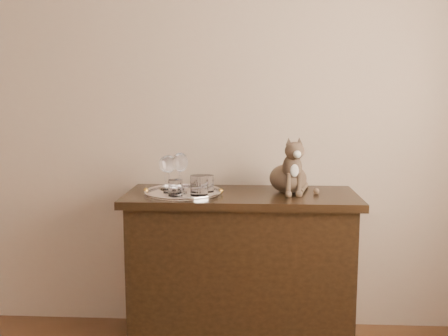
{
  "coord_description": "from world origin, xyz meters",
  "views": [
    {
      "loc": [
        0.65,
        -0.6,
        1.35
      ],
      "look_at": [
        0.51,
        1.95,
        0.98
      ],
      "focal_mm": 40.0,
      "sensor_mm": 36.0,
      "label": 1
    }
  ],
  "objects_px": {
    "wine_glass_a": "(165,173)",
    "wine_glass_c": "(169,174)",
    "wine_glass_b": "(179,171)",
    "sideboard": "(241,272)",
    "wine_glass_d": "(180,173)",
    "tray": "(183,193)",
    "tumbler_a": "(199,185)",
    "tumbler_b": "(175,188)",
    "tumbler_c": "(206,183)",
    "cat": "(288,164)"
  },
  "relations": [
    {
      "from": "cat",
      "to": "tumbler_a",
      "type": "bearing_deg",
      "value": -174.12
    },
    {
      "from": "tumbler_a",
      "to": "tumbler_b",
      "type": "relative_size",
      "value": 1.25
    },
    {
      "from": "tray",
      "to": "wine_glass_a",
      "type": "bearing_deg",
      "value": 141.71
    },
    {
      "from": "wine_glass_a",
      "to": "tray",
      "type": "bearing_deg",
      "value": -38.29
    },
    {
      "from": "wine_glass_a",
      "to": "tumbler_c",
      "type": "height_order",
      "value": "wine_glass_a"
    },
    {
      "from": "wine_glass_a",
      "to": "wine_glass_c",
      "type": "relative_size",
      "value": 0.92
    },
    {
      "from": "wine_glass_a",
      "to": "wine_glass_c",
      "type": "distance_m",
      "value": 0.09
    },
    {
      "from": "tumbler_b",
      "to": "wine_glass_b",
      "type": "bearing_deg",
      "value": 92.81
    },
    {
      "from": "tumbler_a",
      "to": "wine_glass_a",
      "type": "bearing_deg",
      "value": 142.64
    },
    {
      "from": "wine_glass_a",
      "to": "wine_glass_b",
      "type": "bearing_deg",
      "value": 5.45
    },
    {
      "from": "wine_glass_d",
      "to": "tumbler_a",
      "type": "distance_m",
      "value": 0.13
    },
    {
      "from": "sideboard",
      "to": "wine_glass_d",
      "type": "height_order",
      "value": "wine_glass_d"
    },
    {
      "from": "wine_glass_a",
      "to": "tumbler_a",
      "type": "distance_m",
      "value": 0.25
    },
    {
      "from": "wine_glass_b",
      "to": "tumbler_a",
      "type": "height_order",
      "value": "wine_glass_b"
    },
    {
      "from": "wine_glass_d",
      "to": "cat",
      "type": "relative_size",
      "value": 0.7
    },
    {
      "from": "wine_glass_d",
      "to": "tumbler_a",
      "type": "xyz_separation_m",
      "value": [
        0.1,
        -0.05,
        -0.05
      ]
    },
    {
      "from": "tumbler_a",
      "to": "cat",
      "type": "distance_m",
      "value": 0.48
    },
    {
      "from": "sideboard",
      "to": "wine_glass_a",
      "type": "relative_size",
      "value": 6.75
    },
    {
      "from": "cat",
      "to": "wine_glass_d",
      "type": "bearing_deg",
      "value": 177.63
    },
    {
      "from": "tray",
      "to": "wine_glass_d",
      "type": "height_order",
      "value": "wine_glass_d"
    },
    {
      "from": "cat",
      "to": "wine_glass_c",
      "type": "bearing_deg",
      "value": 175.07
    },
    {
      "from": "wine_glass_a",
      "to": "tumbler_b",
      "type": "height_order",
      "value": "wine_glass_a"
    },
    {
      "from": "tray",
      "to": "wine_glass_d",
      "type": "xyz_separation_m",
      "value": [
        -0.01,
        -0.01,
        0.11
      ]
    },
    {
      "from": "tumbler_b",
      "to": "cat",
      "type": "bearing_deg",
      "value": 16.16
    },
    {
      "from": "cat",
      "to": "wine_glass_a",
      "type": "bearing_deg",
      "value": 167.78
    },
    {
      "from": "wine_glass_d",
      "to": "tumbler_b",
      "type": "height_order",
      "value": "wine_glass_d"
    },
    {
      "from": "tumbler_c",
      "to": "wine_glass_a",
      "type": "bearing_deg",
      "value": 165.72
    },
    {
      "from": "cat",
      "to": "wine_glass_b",
      "type": "bearing_deg",
      "value": 167.03
    },
    {
      "from": "wine_glass_d",
      "to": "wine_glass_b",
      "type": "bearing_deg",
      "value": 102.94
    },
    {
      "from": "tray",
      "to": "wine_glass_c",
      "type": "bearing_deg",
      "value": 176.36
    },
    {
      "from": "wine_glass_c",
      "to": "tumbler_c",
      "type": "bearing_deg",
      "value": 6.54
    },
    {
      "from": "wine_glass_a",
      "to": "tumbler_b",
      "type": "distance_m",
      "value": 0.2
    },
    {
      "from": "tumbler_b",
      "to": "wine_glass_a",
      "type": "bearing_deg",
      "value": 114.52
    },
    {
      "from": "wine_glass_d",
      "to": "cat",
      "type": "height_order",
      "value": "cat"
    },
    {
      "from": "tray",
      "to": "tumbler_c",
      "type": "height_order",
      "value": "tumbler_c"
    },
    {
      "from": "wine_glass_b",
      "to": "wine_glass_d",
      "type": "height_order",
      "value": "wine_glass_d"
    },
    {
      "from": "tumbler_a",
      "to": "tray",
      "type": "bearing_deg",
      "value": 143.77
    },
    {
      "from": "tray",
      "to": "wine_glass_b",
      "type": "height_order",
      "value": "wine_glass_b"
    },
    {
      "from": "wine_glass_b",
      "to": "sideboard",
      "type": "bearing_deg",
      "value": -10.29
    },
    {
      "from": "wine_glass_c",
      "to": "wine_glass_d",
      "type": "relative_size",
      "value": 0.92
    },
    {
      "from": "wine_glass_b",
      "to": "tumbler_a",
      "type": "distance_m",
      "value": 0.21
    },
    {
      "from": "wine_glass_a",
      "to": "tumbler_a",
      "type": "xyz_separation_m",
      "value": [
        0.2,
        -0.15,
        -0.04
      ]
    },
    {
      "from": "sideboard",
      "to": "wine_glass_c",
      "type": "relative_size",
      "value": 6.24
    },
    {
      "from": "wine_glass_d",
      "to": "cat",
      "type": "bearing_deg",
      "value": 9.15
    },
    {
      "from": "tumbler_a",
      "to": "tumbler_c",
      "type": "relative_size",
      "value": 1.16
    },
    {
      "from": "tray",
      "to": "wine_glass_c",
      "type": "xyz_separation_m",
      "value": [
        -0.08,
        0.0,
        0.1
      ]
    },
    {
      "from": "tumbler_a",
      "to": "cat",
      "type": "bearing_deg",
      "value": 17.4
    },
    {
      "from": "wine_glass_a",
      "to": "tumbler_b",
      "type": "bearing_deg",
      "value": -65.48
    },
    {
      "from": "tumbler_b",
      "to": "tumbler_c",
      "type": "distance_m",
      "value": 0.19
    },
    {
      "from": "wine_glass_b",
      "to": "tumbler_a",
      "type": "xyz_separation_m",
      "value": [
        0.13,
        -0.16,
        -0.04
      ]
    }
  ]
}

